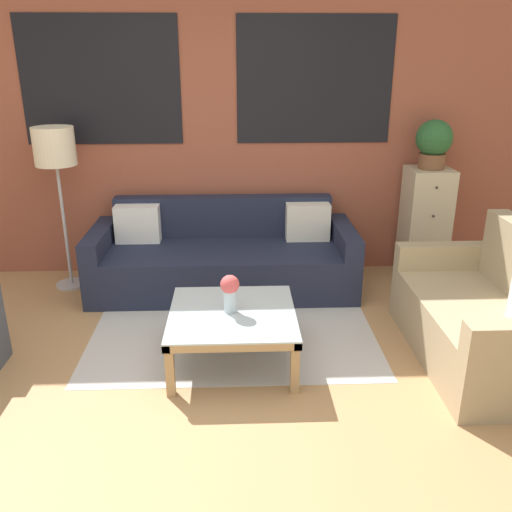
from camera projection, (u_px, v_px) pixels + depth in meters
The scene contains 10 objects.
ground_plane at pixel (201, 420), 3.19m from camera, with size 16.00×16.00×0.00m, color #AD7F51.
wall_back_brick at pixel (210, 125), 4.98m from camera, with size 8.40×0.09×2.80m.
rug at pixel (233, 322), 4.34m from camera, with size 2.16×1.79×0.00m.
couch_dark at pixel (224, 259), 4.92m from camera, with size 2.34×0.88×0.78m.
settee_vintage at pixel (487, 319), 3.73m from camera, with size 0.80×1.48×0.92m.
coffee_table at pixel (232, 319), 3.69m from camera, with size 0.86×0.86×0.38m.
floor_lamp at pixel (55, 153), 4.62m from camera, with size 0.35×0.35×1.45m.
drawer_cabinet at pixel (424, 223), 5.11m from camera, with size 0.39×0.40×1.04m.
potted_plant at pixel (434, 142), 4.84m from camera, with size 0.32×0.32×0.44m.
flower_vase at pixel (230, 290), 3.62m from camera, with size 0.13×0.13×0.27m.
Camera 1 is at (0.22, -2.66, 2.02)m, focal length 38.00 mm.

